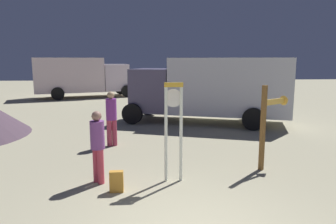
# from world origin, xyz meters

# --- Properties ---
(standing_clock) EXTENTS (0.42, 0.10, 2.27)m
(standing_clock) POSITION_xyz_m (-0.09, 2.57, 1.38)
(standing_clock) COLOR white
(standing_clock) RESTS_ON ground_plane
(arrow_sign) EXTENTS (1.02, 0.74, 2.16)m
(arrow_sign) POSITION_xyz_m (2.52, 3.35, 1.39)
(arrow_sign) COLOR brown
(arrow_sign) RESTS_ON ground_plane
(person_near_clock) EXTENTS (0.32, 0.32, 1.65)m
(person_near_clock) POSITION_xyz_m (-1.79, 2.57, 0.92)
(person_near_clock) COLOR #C93E54
(person_near_clock) RESTS_ON ground_plane
(backpack) EXTENTS (0.29, 0.18, 0.46)m
(backpack) POSITION_xyz_m (-1.34, 2.04, 0.22)
(backpack) COLOR orange
(backpack) RESTS_ON ground_plane
(person_distant) EXTENTS (0.34, 0.34, 1.78)m
(person_distant) POSITION_xyz_m (-1.82, 5.69, 0.99)
(person_distant) COLOR #B33A55
(person_distant) RESTS_ON ground_plane
(box_truck_near) EXTENTS (7.45, 4.53, 2.86)m
(box_truck_near) POSITION_xyz_m (2.23, 9.29, 1.58)
(box_truck_near) COLOR silver
(box_truck_near) RESTS_ON ground_plane
(box_truck_far) EXTENTS (7.36, 4.37, 2.95)m
(box_truck_far) POSITION_xyz_m (-5.61, 19.54, 1.62)
(box_truck_far) COLOR silver
(box_truck_far) RESTS_ON ground_plane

